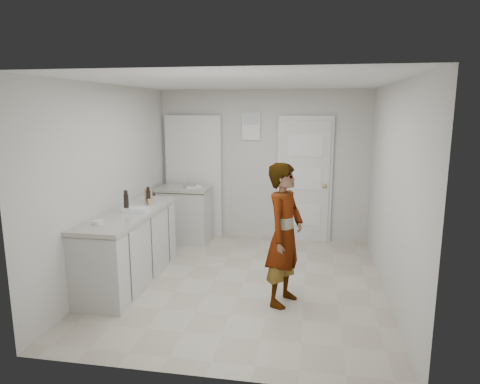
% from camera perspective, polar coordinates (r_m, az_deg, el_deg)
% --- Properties ---
extents(ground, '(4.00, 4.00, 0.00)m').
position_cam_1_polar(ground, '(5.62, 0.48, -11.94)').
color(ground, '#ADA391').
rests_on(ground, ground).
extents(room_shell, '(4.00, 4.00, 4.00)m').
position_cam_1_polar(room_shell, '(7.22, 1.65, 1.76)').
color(room_shell, '#B5B2AB').
rests_on(room_shell, ground).
extents(main_counter, '(0.64, 1.96, 0.93)m').
position_cam_1_polar(main_counter, '(5.69, -14.53, -7.41)').
color(main_counter, '#B4B4B0').
rests_on(main_counter, ground).
extents(side_counter, '(0.84, 0.61, 0.93)m').
position_cam_1_polar(side_counter, '(7.20, -7.37, -3.22)').
color(side_counter, '#B4B4B0').
rests_on(side_counter, ground).
extents(person, '(0.57, 0.69, 1.62)m').
position_cam_1_polar(person, '(4.83, 5.95, -5.69)').
color(person, silver).
rests_on(person, ground).
extents(cake_mix_box, '(0.11, 0.07, 0.16)m').
position_cam_1_polar(cake_mix_box, '(6.13, -12.11, -0.36)').
color(cake_mix_box, '#8C6246').
rests_on(cake_mix_box, main_counter).
extents(spice_jar, '(0.05, 0.05, 0.08)m').
position_cam_1_polar(spice_jar, '(5.85, -11.99, -1.33)').
color(spice_jar, tan).
rests_on(spice_jar, main_counter).
extents(oil_cruet_a, '(0.06, 0.06, 0.23)m').
position_cam_1_polar(oil_cruet_a, '(5.94, -12.13, -0.44)').
color(oil_cruet_a, black).
rests_on(oil_cruet_a, main_counter).
extents(oil_cruet_b, '(0.06, 0.06, 0.28)m').
position_cam_1_polar(oil_cruet_b, '(5.52, -14.94, -1.22)').
color(oil_cruet_b, black).
rests_on(oil_cruet_b, main_counter).
extents(baking_dish, '(0.32, 0.24, 0.05)m').
position_cam_1_polar(baking_dish, '(5.51, -13.73, -2.34)').
color(baking_dish, silver).
rests_on(baking_dish, main_counter).
extents(egg_bowl, '(0.12, 0.12, 0.04)m').
position_cam_1_polar(egg_bowl, '(5.05, -18.39, -3.86)').
color(egg_bowl, silver).
rests_on(egg_bowl, main_counter).
extents(papers, '(0.37, 0.39, 0.01)m').
position_cam_1_polar(papers, '(7.11, -6.33, 0.77)').
color(papers, white).
rests_on(papers, side_counter).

